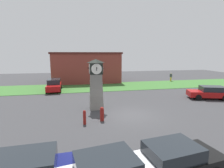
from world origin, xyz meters
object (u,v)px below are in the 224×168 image
(car_silver_hatch, at_px, (210,92))
(pedestrian_by_cars, at_px, (171,76))
(bollard_mid_row, at_px, (102,114))
(car_by_building, at_px, (176,160))
(clock_tower, at_px, (96,84))
(car_far_lot, at_px, (54,85))
(bollard_near_tower, at_px, (85,117))

(car_silver_hatch, relative_size, pedestrian_by_cars, 2.98)
(bollard_mid_row, xyz_separation_m, car_by_building, (2.15, -6.67, 0.19))
(clock_tower, xyz_separation_m, car_silver_hatch, (13.04, 1.04, -1.56))
(car_far_lot, relative_size, pedestrian_by_cars, 2.72)
(car_far_lot, distance_m, pedestrian_by_cars, 20.65)
(clock_tower, xyz_separation_m, pedestrian_by_cars, (15.33, 13.49, -1.38))
(car_silver_hatch, height_order, pedestrian_by_cars, pedestrian_by_cars)
(car_far_lot, bearing_deg, car_silver_hatch, -23.97)
(bollard_near_tower, xyz_separation_m, car_far_lot, (-3.56, 12.48, 0.28))
(car_silver_hatch, bearing_deg, clock_tower, -175.42)
(car_by_building, relative_size, pedestrian_by_cars, 2.48)
(pedestrian_by_cars, bearing_deg, clock_tower, -138.66)
(bollard_mid_row, distance_m, car_far_lot, 13.04)
(bollard_mid_row, bearing_deg, car_by_building, -72.15)
(clock_tower, bearing_deg, pedestrian_by_cars, 41.34)
(bollard_near_tower, bearing_deg, bollard_mid_row, 16.82)
(car_far_lot, xyz_separation_m, car_silver_hatch, (17.85, -7.94, -0.07))
(car_silver_hatch, bearing_deg, pedestrian_by_cars, 79.54)
(bollard_near_tower, relative_size, car_by_building, 0.27)
(car_far_lot, distance_m, car_silver_hatch, 19.54)
(bollard_near_tower, height_order, car_silver_hatch, car_silver_hatch)
(clock_tower, bearing_deg, car_silver_hatch, 4.58)
(bollard_near_tower, bearing_deg, car_silver_hatch, 17.64)
(bollard_near_tower, bearing_deg, car_by_building, -60.91)
(bollard_mid_row, bearing_deg, car_far_lot, 112.08)
(clock_tower, height_order, pedestrian_by_cars, clock_tower)
(clock_tower, distance_m, car_by_building, 10.14)
(bollard_mid_row, bearing_deg, pedestrian_by_cars, 47.40)
(clock_tower, relative_size, bollard_mid_row, 4.20)
(pedestrian_by_cars, bearing_deg, car_far_lot, -167.39)
(car_by_building, bearing_deg, bollard_mid_row, 107.85)
(car_by_building, xyz_separation_m, car_silver_hatch, (10.81, 10.81, 0.00))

